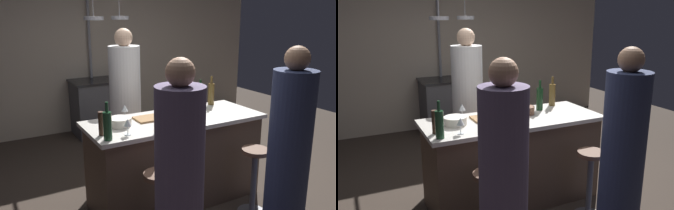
% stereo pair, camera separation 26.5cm
% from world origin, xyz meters
% --- Properties ---
extents(ground_plane, '(9.00, 9.00, 0.00)m').
position_xyz_m(ground_plane, '(0.00, 0.00, 0.00)').
color(ground_plane, '#382D26').
extents(back_wall, '(6.40, 0.16, 2.60)m').
position_xyz_m(back_wall, '(0.00, 2.85, 1.30)').
color(back_wall, '#BCAD99').
rests_on(back_wall, ground_plane).
extents(kitchen_island, '(1.80, 0.72, 0.90)m').
position_xyz_m(kitchen_island, '(0.00, 0.00, 0.45)').
color(kitchen_island, brown).
rests_on(kitchen_island, ground_plane).
extents(stove_range, '(0.80, 0.64, 0.89)m').
position_xyz_m(stove_range, '(0.00, 2.45, 0.45)').
color(stove_range, '#47474C').
rests_on(stove_range, ground_plane).
extents(chef, '(0.37, 0.37, 1.75)m').
position_xyz_m(chef, '(-0.15, 0.92, 0.81)').
color(chef, white).
rests_on(chef, ground_plane).
extents(bar_stool_right, '(0.28, 0.28, 0.68)m').
position_xyz_m(bar_stool_right, '(0.51, -0.62, 0.38)').
color(bar_stool_right, '#4C4C51').
rests_on(bar_stool_right, ground_plane).
extents(guest_right, '(0.35, 0.35, 1.67)m').
position_xyz_m(guest_right, '(0.51, -1.00, 0.78)').
color(guest_right, '#262D4C').
rests_on(guest_right, ground_plane).
extents(bar_stool_left, '(0.28, 0.28, 0.68)m').
position_xyz_m(bar_stool_left, '(-0.52, -0.62, 0.38)').
color(bar_stool_left, '#4C4C51').
rests_on(bar_stool_left, ground_plane).
extents(guest_left, '(0.35, 0.35, 1.64)m').
position_xyz_m(guest_left, '(-0.55, -0.98, 0.76)').
color(guest_left, '#594C6B').
rests_on(guest_left, ground_plane).
extents(overhead_pot_rack, '(0.59, 1.36, 2.17)m').
position_xyz_m(overhead_pot_rack, '(-0.07, 2.04, 1.61)').
color(overhead_pot_rack, gray).
rests_on(overhead_pot_rack, ground_plane).
extents(potted_plant, '(0.36, 0.36, 0.52)m').
position_xyz_m(potted_plant, '(1.61, 1.01, 0.30)').
color(potted_plant, brown).
rests_on(potted_plant, ground_plane).
extents(cutting_board, '(0.32, 0.22, 0.02)m').
position_xyz_m(cutting_board, '(-0.23, 0.09, 0.91)').
color(cutting_board, '#997047').
rests_on(cutting_board, kitchen_island).
extents(pepper_mill, '(0.05, 0.05, 0.21)m').
position_xyz_m(pepper_mill, '(-0.82, -0.13, 1.01)').
color(pepper_mill, '#382319').
rests_on(pepper_mill, kitchen_island).
extents(wine_bottle_red, '(0.07, 0.07, 0.33)m').
position_xyz_m(wine_bottle_red, '(0.40, 0.15, 1.03)').
color(wine_bottle_red, '#143319').
rests_on(wine_bottle_red, kitchen_island).
extents(wine_bottle_amber, '(0.07, 0.07, 0.33)m').
position_xyz_m(wine_bottle_amber, '(0.63, 0.26, 1.03)').
color(wine_bottle_amber, brown).
rests_on(wine_bottle_amber, kitchen_island).
extents(wine_bottle_white, '(0.07, 0.07, 0.32)m').
position_xyz_m(wine_bottle_white, '(-0.08, -0.13, 1.02)').
color(wine_bottle_white, gray).
rests_on(wine_bottle_white, kitchen_island).
extents(wine_bottle_green, '(0.07, 0.07, 0.32)m').
position_xyz_m(wine_bottle_green, '(-0.81, -0.26, 1.03)').
color(wine_bottle_green, '#193D23').
rests_on(wine_bottle_green, kitchen_island).
extents(wine_bottle_rose, '(0.07, 0.07, 0.32)m').
position_xyz_m(wine_bottle_rose, '(-0.31, -0.26, 1.02)').
color(wine_bottle_rose, '#B78C8E').
rests_on(wine_bottle_rose, kitchen_island).
extents(wine_glass_near_right_guest, '(0.07, 0.07, 0.15)m').
position_xyz_m(wine_glass_near_right_guest, '(-0.62, -0.23, 1.01)').
color(wine_glass_near_right_guest, silver).
rests_on(wine_glass_near_right_guest, kitchen_island).
extents(wine_glass_near_left_guest, '(0.07, 0.07, 0.15)m').
position_xyz_m(wine_glass_near_left_guest, '(-0.45, 0.22, 1.01)').
color(wine_glass_near_left_guest, silver).
rests_on(wine_glass_near_left_guest, kitchen_island).
extents(mixing_bowl_wooden, '(0.16, 0.16, 0.08)m').
position_xyz_m(mixing_bowl_wooden, '(0.20, 0.06, 0.94)').
color(mixing_bowl_wooden, brown).
rests_on(mixing_bowl_wooden, kitchen_island).
extents(mixing_bowl_ceramic, '(0.22, 0.22, 0.08)m').
position_xyz_m(mixing_bowl_ceramic, '(-0.58, 0.03, 0.94)').
color(mixing_bowl_ceramic, silver).
rests_on(mixing_bowl_ceramic, kitchen_island).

